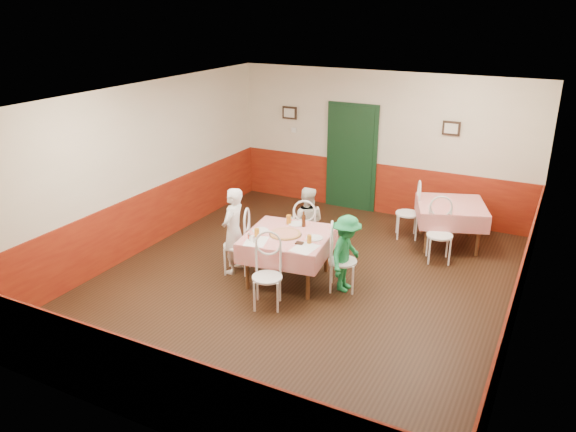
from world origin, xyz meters
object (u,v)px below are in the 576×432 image
at_px(chair_far, 305,233).
at_px(chair_second_b, 440,236).
at_px(chair_near, 267,277).
at_px(diner_right, 346,254).
at_px(diner_far, 307,223).
at_px(chair_right, 343,261).
at_px(beer_bottle, 304,220).
at_px(diner_left, 233,231).
at_px(chair_left, 237,245).
at_px(wallet, 299,243).
at_px(chair_second_a, 407,213).
at_px(main_table, 288,258).
at_px(glass_b, 309,239).
at_px(glass_c, 289,219).
at_px(glass_a, 257,233).
at_px(second_table, 449,225).
at_px(pizza, 285,234).

relative_size(chair_far, chair_second_b, 1.00).
relative_size(chair_near, diner_right, 0.77).
relative_size(diner_far, diner_right, 1.04).
bearing_deg(chair_right, chair_near, 122.37).
bearing_deg(beer_bottle, diner_left, -152.62).
relative_size(chair_left, diner_far, 0.74).
xyz_separation_m(wallet, diner_left, (-1.20, 0.12, -0.08)).
bearing_deg(chair_second_a, main_table, -44.00).
xyz_separation_m(chair_right, chair_second_a, (0.29, 2.37, 0.00)).
distance_m(chair_far, glass_b, 1.19).
bearing_deg(glass_b, glass_c, 138.64).
bearing_deg(chair_right, wallet, 103.23).
height_order(glass_a, wallet, glass_a).
bearing_deg(chair_right, second_table, -43.82).
bearing_deg(diner_left, glass_c, 121.60).
relative_size(second_table, diner_right, 0.96).
distance_m(chair_second_a, glass_b, 2.76).
distance_m(chair_second_b, glass_b, 2.42).
xyz_separation_m(main_table, diner_far, (-0.12, 0.89, 0.23)).
bearing_deg(pizza, glass_a, -141.61).
height_order(beer_bottle, diner_left, diner_left).
height_order(second_table, diner_right, diner_right).
bearing_deg(chair_near, chair_left, 120.29).
xyz_separation_m(chair_second_b, diner_left, (-2.78, -1.85, 0.24)).
bearing_deg(chair_right, chair_left, 77.37).
height_order(beer_bottle, wallet, beer_bottle).
distance_m(glass_b, diner_left, 1.32).
distance_m(chair_far, wallet, 1.21).
bearing_deg(chair_near, diner_right, 28.65).
xyz_separation_m(glass_b, diner_left, (-1.32, 0.04, -0.13)).
xyz_separation_m(chair_far, chair_second_b, (1.99, 0.89, 0.00)).
height_order(chair_second_a, diner_left, diner_left).
bearing_deg(chair_second_b, chair_far, -175.43).
distance_m(chair_second_b, diner_far, 2.18).
height_order(pizza, diner_right, diner_right).
relative_size(chair_far, glass_c, 6.27).
xyz_separation_m(chair_second_a, glass_c, (-1.31, -2.11, 0.38)).
relative_size(main_table, diner_right, 1.05).
xyz_separation_m(glass_c, diner_far, (0.06, 0.52, -0.22)).
distance_m(chair_second_b, glass_a, 3.05).
xyz_separation_m(second_table, diner_right, (-0.99, -2.36, 0.21)).
bearing_deg(chair_second_b, main_table, -156.86).
distance_m(chair_right, chair_second_a, 2.39).
bearing_deg(diner_left, chair_second_a, 138.95).
xyz_separation_m(chair_left, glass_b, (1.27, -0.05, 0.37)).
bearing_deg(diner_far, chair_left, 37.39).
bearing_deg(chair_near, chair_second_a, 50.70).
xyz_separation_m(glass_b, diner_right, (0.47, 0.27, -0.24)).
bearing_deg(chair_left, chair_near, 33.18).
bearing_deg(chair_left, chair_right, 78.18).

